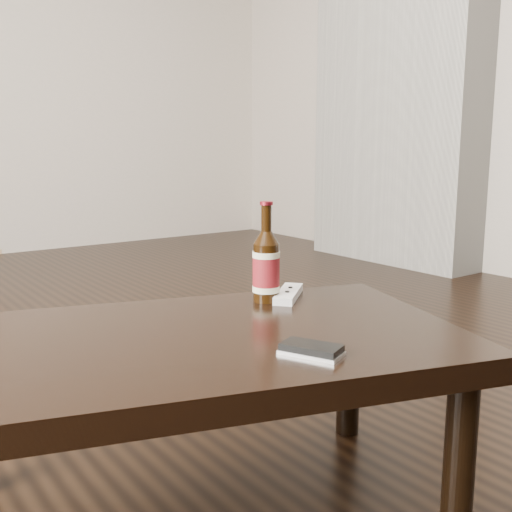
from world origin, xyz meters
TOP-DOWN VIEW (x-y plane):
  - floor at (0.00, 0.00)m, footprint 5.00×6.00m
  - chimney_breast at (2.35, 1.20)m, footprint 0.30×1.20m
  - coffee_table at (-0.13, -0.49)m, footprint 1.17×0.89m
  - beer_bottle at (0.13, -0.35)m, footprint 0.07×0.07m
  - phone at (-0.04, -0.70)m, footprint 0.10×0.12m
  - remote at (0.19, -0.36)m, footprint 0.16×0.14m

SIDE VIEW (x-z plane):
  - floor at x=0.00m, z-range -0.01..0.00m
  - coffee_table at x=-0.13m, z-range 0.14..0.53m
  - phone at x=-0.04m, z-range 0.39..0.41m
  - remote at x=0.19m, z-range 0.39..0.41m
  - beer_bottle at x=0.13m, z-range 0.35..0.59m
  - chimney_breast at x=2.35m, z-range 0.00..2.70m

